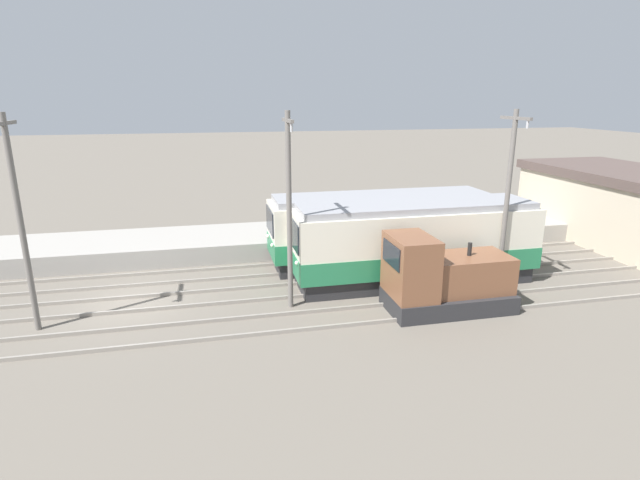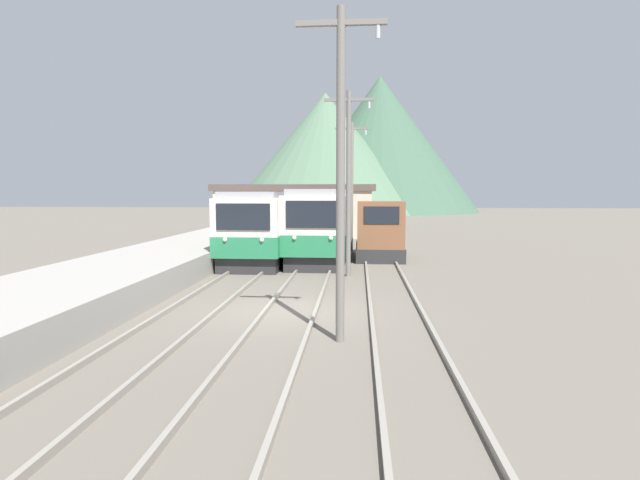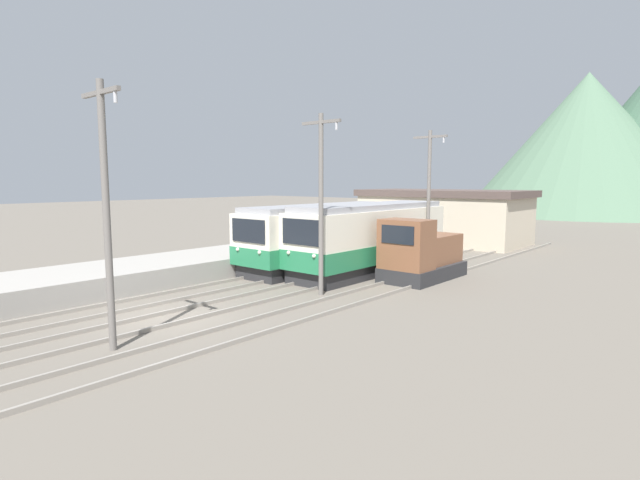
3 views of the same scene
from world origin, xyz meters
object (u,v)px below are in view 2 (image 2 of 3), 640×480
commuter_train_left (267,228)px  shunting_locomotive (379,236)px  commuter_train_center (322,226)px  catenary_mast_near (341,164)px  catenary_mast_mid (349,177)px  catenary_mast_far (352,182)px

commuter_train_left → shunting_locomotive: 5.83m
commuter_train_left → commuter_train_center: 2.85m
catenary_mast_near → catenary_mast_mid: 9.03m
commuter_train_left → catenary_mast_near: size_ratio=1.46×
commuter_train_left → catenary_mast_far: 6.27m
commuter_train_left → catenary_mast_mid: bearing=-50.3°
commuter_train_center → catenary_mast_near: catenary_mast_near is taller
commuter_train_left → catenary_mast_near: (4.31, -14.21, 2.44)m
commuter_train_left → shunting_locomotive: bearing=4.5°
commuter_train_left → catenary_mast_mid: 7.16m
shunting_locomotive → catenary_mast_far: size_ratio=0.64×
shunting_locomotive → catenary_mast_far: 4.68m
commuter_train_center → catenary_mast_mid: 6.39m
catenary_mast_near → catenary_mast_far: bearing=90.0°
commuter_train_center → catenary_mast_near: 15.03m
commuter_train_center → catenary_mast_far: 4.34m
catenary_mast_near → catenary_mast_far: 18.06m
commuter_train_left → commuter_train_center: size_ratio=1.01×
commuter_train_center → shunting_locomotive: commuter_train_center is taller
commuter_train_left → commuter_train_center: commuter_train_center is taller
catenary_mast_mid → catenary_mast_near: bearing=-90.0°
catenary_mast_mid → catenary_mast_far: bearing=90.0°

